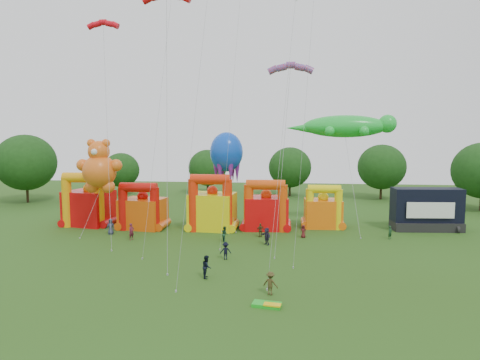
# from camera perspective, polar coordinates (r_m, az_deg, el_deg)

# --- Properties ---
(ground) EXTENTS (160.00, 160.00, 0.00)m
(ground) POSITION_cam_1_polar(r_m,az_deg,el_deg) (30.07, -9.02, -17.54)
(ground) COLOR #2A4A15
(ground) RESTS_ON ground
(tree_ring) EXTENTS (125.93, 128.06, 12.07)m
(tree_ring) POSITION_cam_1_polar(r_m,az_deg,el_deg) (29.09, -11.20, -5.44)
(tree_ring) COLOR #352314
(tree_ring) RESTS_ON ground
(bouncy_castle_0) EXTENTS (6.39, 5.51, 7.17)m
(bouncy_castle_0) POSITION_cam_1_polar(r_m,az_deg,el_deg) (60.26, -19.62, -3.16)
(bouncy_castle_0) COLOR red
(bouncy_castle_0) RESTS_ON ground
(bouncy_castle_1) EXTENTS (5.83, 4.95, 6.07)m
(bouncy_castle_1) POSITION_cam_1_polar(r_m,az_deg,el_deg) (56.35, -12.90, -4.00)
(bouncy_castle_1) COLOR #D34C0B
(bouncy_castle_1) RESTS_ON ground
(bouncy_castle_2) EXTENTS (5.90, 4.93, 7.18)m
(bouncy_castle_2) POSITION_cam_1_polar(r_m,az_deg,el_deg) (54.29, -3.75, -3.80)
(bouncy_castle_2) COLOR yellow
(bouncy_castle_2) RESTS_ON ground
(bouncy_castle_3) EXTENTS (5.73, 4.74, 6.47)m
(bouncy_castle_3) POSITION_cam_1_polar(r_m,az_deg,el_deg) (54.60, 3.48, -4.02)
(bouncy_castle_3) COLOR red
(bouncy_castle_3) RESTS_ON ground
(bouncy_castle_4) EXTENTS (4.83, 3.97, 5.70)m
(bouncy_castle_4) POSITION_cam_1_polar(r_m,az_deg,el_deg) (56.54, 11.02, -4.05)
(bouncy_castle_4) COLOR orange
(bouncy_castle_4) RESTS_ON ground
(stage_trailer) EXTENTS (8.60, 3.72, 5.35)m
(stage_trailer) POSITION_cam_1_polar(r_m,az_deg,el_deg) (58.94, 23.60, -3.65)
(stage_trailer) COLOR black
(stage_trailer) RESTS_ON ground
(teddy_bear_kite) EXTENTS (5.64, 4.66, 11.61)m
(teddy_bear_kite) POSITION_cam_1_polar(r_m,az_deg,el_deg) (53.76, -18.47, 0.29)
(teddy_bear_kite) COLOR orange
(teddy_bear_kite) RESTS_ON ground
(gecko_kite) EXTENTS (14.04, 9.30, 14.65)m
(gecko_kite) POSITION_cam_1_polar(r_m,az_deg,el_deg) (55.56, 14.25, 3.58)
(gecko_kite) COLOR green
(gecko_kite) RESTS_ON ground
(octopus_kite) EXTENTS (4.48, 8.80, 12.45)m
(octopus_kite) POSITION_cam_1_polar(r_m,az_deg,el_deg) (56.98, -1.56, 0.66)
(octopus_kite) COLOR blue
(octopus_kite) RESTS_ON ground
(parafoil_kites) EXTENTS (26.56, 16.80, 26.40)m
(parafoil_kites) POSITION_cam_1_polar(r_m,az_deg,el_deg) (47.35, -14.22, 6.55)
(parafoil_kites) COLOR red
(parafoil_kites) RESTS_ON ground
(diamond_kites) EXTENTS (17.10, 18.81, 34.54)m
(diamond_kites) POSITION_cam_1_polar(r_m,az_deg,el_deg) (40.41, -0.98, 9.41)
(diamond_kites) COLOR red
(diamond_kites) RESTS_ON ground
(folded_kite_bundle) EXTENTS (2.13, 1.35, 0.31)m
(folded_kite_bundle) POSITION_cam_1_polar(r_m,az_deg,el_deg) (31.26, 3.68, -16.25)
(folded_kite_bundle) COLOR green
(folded_kite_bundle) RESTS_ON ground
(spectator_0) EXTENTS (1.03, 0.78, 1.90)m
(spectator_0) POSITION_cam_1_polar(r_m,az_deg,el_deg) (54.17, -16.87, -5.98)
(spectator_0) COLOR #2A3046
(spectator_0) RESTS_ON ground
(spectator_1) EXTENTS (0.75, 0.84, 1.92)m
(spectator_1) POSITION_cam_1_polar(r_m,az_deg,el_deg) (50.72, -14.28, -6.70)
(spectator_1) COLOR #5A1928
(spectator_1) RESTS_ON ground
(spectator_2) EXTENTS (0.99, 1.07, 1.77)m
(spectator_2) POSITION_cam_1_polar(r_m,az_deg,el_deg) (48.41, -2.04, -7.22)
(spectator_2) COLOR #1B442B
(spectator_2) RESTS_ON ground
(spectator_3) EXTENTS (1.21, 0.85, 1.70)m
(spectator_3) POSITION_cam_1_polar(r_m,az_deg,el_deg) (41.77, -1.94, -9.43)
(spectator_3) COLOR black
(spectator_3) RESTS_ON ground
(spectator_4) EXTENTS (1.04, 0.75, 1.65)m
(spectator_4) POSITION_cam_1_polar(r_m,az_deg,el_deg) (50.63, 2.75, -6.70)
(spectator_4) COLOR #3E3619
(spectator_4) RESTS_ON ground
(spectator_5) EXTENTS (1.48, 1.76, 1.90)m
(spectator_5) POSITION_cam_1_polar(r_m,az_deg,el_deg) (47.22, 3.58, -7.48)
(spectator_5) COLOR #252036
(spectator_5) RESTS_ON ground
(spectator_6) EXTENTS (0.88, 0.73, 1.54)m
(spectator_6) POSITION_cam_1_polar(r_m,az_deg,el_deg) (50.79, 8.43, -6.78)
(spectator_6) COLOR #551819
(spectator_6) RESTS_ON ground
(spectator_7) EXTENTS (0.68, 0.65, 1.56)m
(spectator_7) POSITION_cam_1_polar(r_m,az_deg,el_deg) (52.57, 19.38, -6.61)
(spectator_7) COLOR #16391D
(spectator_7) RESTS_ON ground
(spectator_8) EXTENTS (0.84, 1.02, 1.93)m
(spectator_8) POSITION_cam_1_polar(r_m,az_deg,el_deg) (36.71, -4.46, -11.45)
(spectator_8) COLOR black
(spectator_8) RESTS_ON ground
(spectator_9) EXTENTS (1.32, 1.03, 1.79)m
(spectator_9) POSITION_cam_1_polar(r_m,az_deg,el_deg) (33.08, 4.08, -13.57)
(spectator_9) COLOR #3D3518
(spectator_9) RESTS_ON ground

